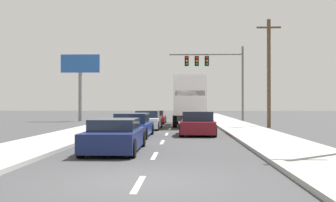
{
  "coord_description": "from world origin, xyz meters",
  "views": [
    {
      "loc": [
        1.01,
        -9.37,
        1.78
      ],
      "look_at": [
        0.1,
        13.94,
        1.94
      ],
      "focal_mm": 44.08,
      "sensor_mm": 36.0,
      "label": 1
    }
  ],
  "objects_px": {
    "car_white": "(148,121)",
    "box_truck": "(190,99)",
    "car_blue": "(133,126)",
    "utility_pole_mid": "(269,72)",
    "traffic_signal_mast": "(210,66)",
    "car_navy": "(115,136)",
    "car_maroon": "(198,124)",
    "roadside_billboard": "(80,74)",
    "car_red": "(154,117)"
  },
  "relations": [
    {
      "from": "car_white",
      "to": "box_truck",
      "type": "distance_m",
      "value": 5.03
    },
    {
      "from": "car_blue",
      "to": "utility_pole_mid",
      "type": "relative_size",
      "value": 0.57
    },
    {
      "from": "car_white",
      "to": "traffic_signal_mast",
      "type": "height_order",
      "value": "traffic_signal_mast"
    },
    {
      "from": "car_white",
      "to": "utility_pole_mid",
      "type": "bearing_deg",
      "value": 12.69
    },
    {
      "from": "car_navy",
      "to": "car_maroon",
      "type": "bearing_deg",
      "value": 67.82
    },
    {
      "from": "traffic_signal_mast",
      "to": "utility_pole_mid",
      "type": "height_order",
      "value": "utility_pole_mid"
    },
    {
      "from": "roadside_billboard",
      "to": "car_red",
      "type": "bearing_deg",
      "value": -32.75
    },
    {
      "from": "traffic_signal_mast",
      "to": "utility_pole_mid",
      "type": "relative_size",
      "value": 0.92
    },
    {
      "from": "car_white",
      "to": "roadside_billboard",
      "type": "distance_m",
      "value": 15.86
    },
    {
      "from": "car_red",
      "to": "traffic_signal_mast",
      "type": "bearing_deg",
      "value": 36.62
    },
    {
      "from": "utility_pole_mid",
      "to": "roadside_billboard",
      "type": "relative_size",
      "value": 1.18
    },
    {
      "from": "car_navy",
      "to": "box_truck",
      "type": "relative_size",
      "value": 0.58
    },
    {
      "from": "car_white",
      "to": "utility_pole_mid",
      "type": "distance_m",
      "value": 9.79
    },
    {
      "from": "car_maroon",
      "to": "utility_pole_mid",
      "type": "height_order",
      "value": "utility_pole_mid"
    },
    {
      "from": "car_blue",
      "to": "roadside_billboard",
      "type": "xyz_separation_m",
      "value": [
        -7.91,
        19.89,
        4.29
      ]
    },
    {
      "from": "car_blue",
      "to": "car_navy",
      "type": "height_order",
      "value": "car_blue"
    },
    {
      "from": "car_navy",
      "to": "utility_pole_mid",
      "type": "xyz_separation_m",
      "value": [
        8.9,
        15.71,
        3.6
      ]
    },
    {
      "from": "car_navy",
      "to": "utility_pole_mid",
      "type": "bearing_deg",
      "value": 60.48
    },
    {
      "from": "car_blue",
      "to": "car_maroon",
      "type": "bearing_deg",
      "value": 22.19
    },
    {
      "from": "utility_pole_mid",
      "to": "car_maroon",
      "type": "bearing_deg",
      "value": -126.47
    },
    {
      "from": "traffic_signal_mast",
      "to": "car_maroon",
      "type": "bearing_deg",
      "value": -95.83
    },
    {
      "from": "car_red",
      "to": "car_maroon",
      "type": "xyz_separation_m",
      "value": [
        3.43,
        -13.3,
        0.06
      ]
    },
    {
      "from": "car_maroon",
      "to": "car_white",
      "type": "bearing_deg",
      "value": 121.22
    },
    {
      "from": "car_red",
      "to": "car_navy",
      "type": "bearing_deg",
      "value": -89.76
    },
    {
      "from": "car_blue",
      "to": "roadside_billboard",
      "type": "bearing_deg",
      "value": 111.68
    },
    {
      "from": "car_white",
      "to": "utility_pole_mid",
      "type": "xyz_separation_m",
      "value": [
        8.89,
        2.0,
        3.59
      ]
    },
    {
      "from": "car_navy",
      "to": "utility_pole_mid",
      "type": "relative_size",
      "value": 0.58
    },
    {
      "from": "car_blue",
      "to": "box_truck",
      "type": "bearing_deg",
      "value": 73.24
    },
    {
      "from": "car_red",
      "to": "car_navy",
      "type": "relative_size",
      "value": 0.88
    },
    {
      "from": "car_navy",
      "to": "box_truck",
      "type": "bearing_deg",
      "value": 80.16
    },
    {
      "from": "car_white",
      "to": "utility_pole_mid",
      "type": "height_order",
      "value": "utility_pole_mid"
    },
    {
      "from": "car_blue",
      "to": "box_truck",
      "type": "distance_m",
      "value": 11.24
    },
    {
      "from": "car_white",
      "to": "car_blue",
      "type": "xyz_separation_m",
      "value": [
        -0.19,
        -6.95,
        0.0
      ]
    },
    {
      "from": "box_truck",
      "to": "roadside_billboard",
      "type": "relative_size",
      "value": 1.19
    },
    {
      "from": "utility_pole_mid",
      "to": "traffic_signal_mast",
      "type": "bearing_deg",
      "value": 111.5
    },
    {
      "from": "box_truck",
      "to": "car_maroon",
      "type": "distance_m",
      "value": 9.35
    },
    {
      "from": "car_navy",
      "to": "traffic_signal_mast",
      "type": "bearing_deg",
      "value": 78.64
    },
    {
      "from": "car_red",
      "to": "utility_pole_mid",
      "type": "distance_m",
      "value": 11.29
    },
    {
      "from": "car_navy",
      "to": "roadside_billboard",
      "type": "relative_size",
      "value": 0.69
    },
    {
      "from": "utility_pole_mid",
      "to": "roadside_billboard",
      "type": "height_order",
      "value": "utility_pole_mid"
    },
    {
      "from": "car_red",
      "to": "traffic_signal_mast",
      "type": "xyz_separation_m",
      "value": [
        5.19,
        3.86,
        4.93
      ]
    },
    {
      "from": "car_red",
      "to": "car_navy",
      "type": "distance_m",
      "value": 21.5
    },
    {
      "from": "car_white",
      "to": "car_maroon",
      "type": "height_order",
      "value": "car_maroon"
    },
    {
      "from": "roadside_billboard",
      "to": "box_truck",
      "type": "bearing_deg",
      "value": -39.72
    },
    {
      "from": "box_truck",
      "to": "car_maroon",
      "type": "bearing_deg",
      "value": -87.99
    },
    {
      "from": "car_maroon",
      "to": "roadside_billboard",
      "type": "relative_size",
      "value": 0.6
    },
    {
      "from": "car_red",
      "to": "car_maroon",
      "type": "distance_m",
      "value": 13.74
    },
    {
      "from": "box_truck",
      "to": "car_maroon",
      "type": "xyz_separation_m",
      "value": [
        0.32,
        -9.21,
        -1.53
      ]
    },
    {
      "from": "car_maroon",
      "to": "car_navy",
      "type": "bearing_deg",
      "value": -112.18
    },
    {
      "from": "car_blue",
      "to": "box_truck",
      "type": "relative_size",
      "value": 0.56
    }
  ]
}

